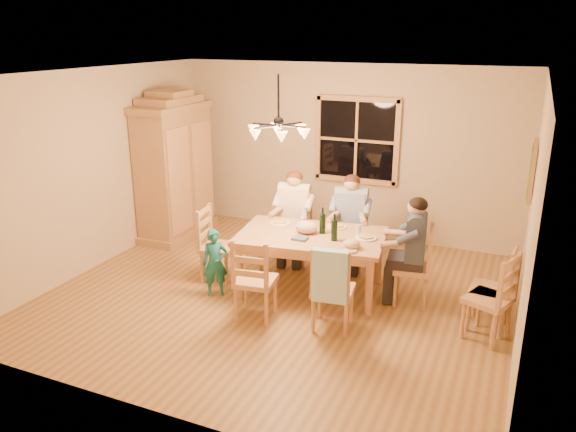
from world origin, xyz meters
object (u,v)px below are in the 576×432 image
at_px(adult_woman, 294,206).
at_px(wine_bottle_a, 323,221).
at_px(chair_near_left, 256,293).
at_px(armoire, 175,171).
at_px(dining_table, 311,242).
at_px(chair_end_left, 219,258).
at_px(adult_plaid_man, 351,210).
at_px(chandelier, 279,130).
at_px(chair_far_right, 349,247).
at_px(chair_near_right, 333,302).
at_px(chair_spare_back, 487,312).
at_px(chair_spare_front, 488,303).
at_px(chair_far_left, 294,242).
at_px(wine_bottle_b, 334,227).
at_px(child, 215,263).
at_px(chair_end_right, 411,279).
at_px(adult_slate_man, 414,238).

distance_m(adult_woman, wine_bottle_a, 0.96).
height_order(chair_near_left, wine_bottle_a, wine_bottle_a).
distance_m(armoire, adult_woman, 2.21).
distance_m(dining_table, chair_end_left, 1.29).
relative_size(chair_near_left, adult_plaid_man, 1.13).
bearing_deg(adult_woman, chandelier, 95.41).
bearing_deg(adult_woman, chair_far_right, -180.00).
relative_size(dining_table, chair_near_right, 1.94).
bearing_deg(chair_far_right, chair_spare_back, 139.49).
height_order(armoire, dining_table, armoire).
height_order(chair_near_left, adult_woman, adult_woman).
xyz_separation_m(adult_plaid_man, chair_spare_back, (1.91, -1.23, -0.54)).
bearing_deg(chair_spare_front, chair_near_right, 118.41).
distance_m(armoire, wine_bottle_a, 3.02).
relative_size(chair_far_left, chair_spare_front, 1.00).
bearing_deg(dining_table, chair_end_left, -172.16).
xyz_separation_m(chair_far_right, wine_bottle_b, (0.10, -0.97, 0.62)).
bearing_deg(wine_bottle_a, chair_spare_front, -5.67).
bearing_deg(chair_far_left, chair_spare_back, 149.69).
distance_m(dining_table, child, 1.22).
distance_m(wine_bottle_a, wine_bottle_b, 0.28).
bearing_deg(chair_spare_back, dining_table, 102.25).
distance_m(chair_near_left, wine_bottle_a, 1.25).
bearing_deg(armoire, chair_spare_front, -13.89).
distance_m(child, chair_spare_back, 3.20).
bearing_deg(armoire, chair_spare_back, -16.40).
xyz_separation_m(armoire, wine_bottle_a, (2.84, -1.00, -0.13)).
height_order(dining_table, adult_plaid_man, adult_plaid_man).
bearing_deg(chandelier, chair_far_left, 103.25).
distance_m(chair_end_right, adult_woman, 1.97).
distance_m(chair_far_left, chair_near_right, 1.91).
bearing_deg(chair_near_right, adult_slate_man, 46.74).
xyz_separation_m(chandelier, armoire, (-2.42, 1.38, -1.02)).
distance_m(chair_near_left, adult_woman, 1.78).
bearing_deg(armoire, adult_woman, -8.31).
distance_m(chair_end_right, chair_spare_front, 0.95).
distance_m(chandelier, wine_bottle_a, 1.28).
height_order(dining_table, chair_near_right, chair_near_right).
height_order(armoire, chair_near_left, armoire).
relative_size(wine_bottle_b, chair_spare_front, 0.33).
relative_size(chair_far_right, chair_end_left, 1.00).
bearing_deg(adult_slate_man, chair_far_left, 63.43).
bearing_deg(child, adult_slate_man, -17.40).
relative_size(chair_end_right, wine_bottle_b, 3.00).
distance_m(dining_table, chair_far_right, 0.98).
bearing_deg(chair_near_left, chandelier, 80.44).
bearing_deg(wine_bottle_a, chair_end_right, 4.00).
distance_m(armoire, adult_plaid_man, 2.98).
distance_m(armoire, chair_far_left, 2.32).
xyz_separation_m(chair_far_left, adult_woman, (0.00, 0.00, 0.54)).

